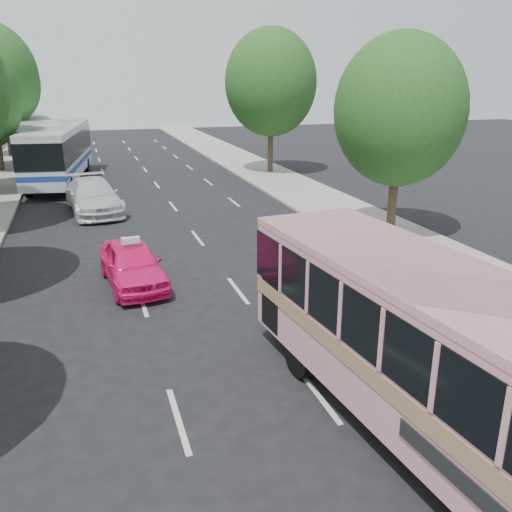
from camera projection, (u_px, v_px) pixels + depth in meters
name	position (u px, v px, depth m)	size (l,w,h in m)	color
ground	(244.00, 356.00, 12.72)	(120.00, 120.00, 0.00)	black
sidewalk_right	(284.00, 183.00, 33.24)	(4.00, 90.00, 0.12)	#9E998E
tree_left_f	(2.00, 80.00, 42.64)	(5.88, 5.88, 9.16)	#38281E
tree_right_near	(403.00, 105.00, 20.80)	(5.10, 5.10, 7.95)	#38281E
tree_right_far	(272.00, 79.00, 35.07)	(6.00, 6.00, 9.35)	#38281E
pink_bus	(440.00, 344.00, 9.15)	(3.43, 10.03, 3.14)	pink
pink_taxi	(132.00, 264.00, 16.88)	(1.63, 4.05, 1.38)	#FC1575
white_pickup	(93.00, 196.00, 26.00)	(2.22, 5.46, 1.58)	silver
tour_coach_front	(58.00, 149.00, 32.87)	(4.05, 11.72, 3.44)	silver
tour_coach_rear	(34.00, 139.00, 38.10)	(3.98, 11.90, 3.49)	white
taxi_roof_sign	(130.00, 240.00, 16.64)	(0.55, 0.18, 0.18)	silver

